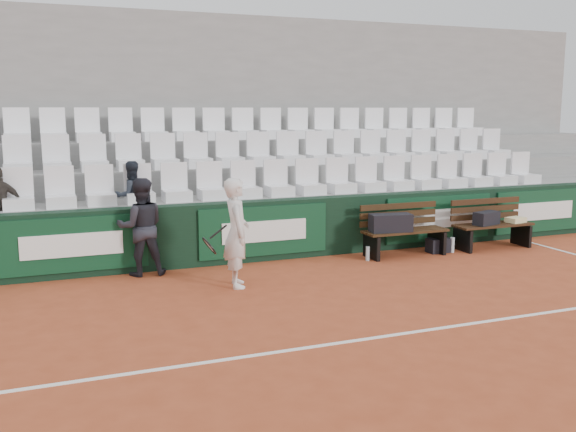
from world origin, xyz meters
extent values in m
plane|color=#AA4726|center=(0.00, 0.00, 0.00)|extent=(80.00, 80.00, 0.00)
cube|color=white|center=(0.00, 0.00, 0.00)|extent=(18.00, 0.06, 0.01)
cube|color=black|center=(0.00, 4.00, 0.50)|extent=(18.00, 0.30, 1.00)
cube|color=#0C381E|center=(-3.20, 3.83, 0.52)|extent=(2.20, 0.04, 0.82)
cube|color=#0C381E|center=(-0.20, 3.83, 0.52)|extent=(2.20, 0.04, 0.82)
cube|color=#0C381E|center=(3.20, 3.83, 0.52)|extent=(2.20, 0.04, 0.82)
cube|color=#0C381E|center=(5.60, 3.83, 0.52)|extent=(2.20, 0.04, 0.82)
cube|color=gray|center=(0.00, 4.62, 0.50)|extent=(18.00, 0.95, 1.00)
cube|color=gray|center=(0.00, 5.58, 0.72)|extent=(18.00, 0.95, 1.45)
cube|color=gray|center=(0.00, 6.53, 0.95)|extent=(18.00, 0.95, 1.90)
cube|color=gray|center=(0.00, 7.15, 2.20)|extent=(18.00, 0.30, 4.40)
cube|color=white|center=(0.00, 4.45, 1.31)|extent=(11.90, 0.44, 0.63)
cube|color=white|center=(0.00, 5.40, 1.77)|extent=(11.90, 0.44, 0.63)
cube|color=white|center=(0.00, 6.35, 2.21)|extent=(11.90, 0.44, 0.63)
cube|color=#362110|center=(2.21, 3.38, 0.23)|extent=(1.50, 0.56, 0.45)
cube|color=#371F10|center=(4.01, 3.32, 0.23)|extent=(1.50, 0.56, 0.45)
cube|color=black|center=(1.89, 3.34, 0.60)|extent=(0.74, 0.41, 0.30)
cube|color=black|center=(3.82, 3.28, 0.57)|extent=(0.55, 0.37, 0.23)
cube|color=beige|center=(4.48, 3.28, 0.50)|extent=(0.38, 0.30, 0.09)
cube|color=black|center=(2.90, 3.38, 0.13)|extent=(0.41, 0.25, 0.25)
cylinder|color=#B2C4C9|center=(1.43, 3.28, 0.12)|extent=(0.07, 0.07, 0.24)
cylinder|color=silver|center=(3.11, 3.28, 0.14)|extent=(0.08, 0.08, 0.27)
imported|color=silver|center=(-1.05, 2.58, 0.78)|extent=(0.46, 0.62, 1.55)
torus|color=black|center=(-1.45, 2.58, 0.62)|extent=(0.19, 0.30, 0.26)
cylinder|color=black|center=(-1.32, 2.58, 0.81)|extent=(0.26, 0.03, 0.20)
imported|color=black|center=(-2.21, 3.71, 0.74)|extent=(0.76, 0.61, 1.48)
imported|color=#1C222B|center=(-2.23, 4.50, 1.56)|extent=(0.63, 0.54, 1.13)
camera|label=1|loc=(-3.62, -5.93, 2.50)|focal=40.00mm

